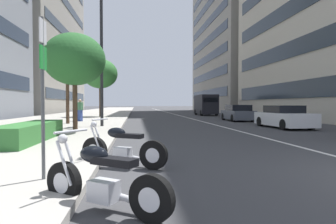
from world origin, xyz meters
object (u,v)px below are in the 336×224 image
object	(u,v)px
street_tree_far_plaza	(75,60)
motorcycle_under_tarp	(122,149)
motorcycle_far_end_row	(102,182)
car_far_down_avenue	(237,113)
street_lamp_with_banners	(108,37)
delivery_van_ahead	(206,104)
parking_sign_by_curb	(43,78)
street_tree_near_plaza_corner	(67,65)
pedestrian_on_plaza	(80,110)
street_tree_mid_sidewalk	(100,74)
car_approaching_light	(284,117)

from	to	relation	value
street_tree_far_plaza	motorcycle_under_tarp	bearing A→B (deg)	-160.22
motorcycle_far_end_row	car_far_down_avenue	world-z (taller)	car_far_down_avenue
street_lamp_with_banners	street_tree_far_plaza	distance (m)	4.10
car_far_down_avenue	delivery_van_ahead	distance (m)	12.37
parking_sign_by_curb	street_tree_near_plaza_corner	size ratio (longest dim) A/B	0.55
motorcycle_under_tarp	street_lamp_with_banners	world-z (taller)	street_lamp_with_banners
motorcycle_far_end_row	pedestrian_on_plaza	bearing A→B (deg)	-43.48
street_lamp_with_banners	street_tree_mid_sidewalk	size ratio (longest dim) A/B	1.50
motorcycle_under_tarp	street_lamp_with_banners	bearing A→B (deg)	-54.38
pedestrian_on_plaza	street_tree_mid_sidewalk	bearing A→B (deg)	28.75
motorcycle_far_end_row	street_lamp_with_banners	xyz separation A→B (m)	(13.09, 1.19, 5.03)
delivery_van_ahead	motorcycle_far_end_row	bearing A→B (deg)	164.06
car_far_down_avenue	street_tree_mid_sidewalk	bearing A→B (deg)	65.08
car_approaching_light	delivery_van_ahead	world-z (taller)	delivery_van_ahead
car_approaching_light	street_tree_near_plaza_corner	distance (m)	14.33
motorcycle_under_tarp	street_lamp_with_banners	xyz separation A→B (m)	(10.39, 1.32, 5.02)
street_tree_near_plaza_corner	delivery_van_ahead	bearing A→B (deg)	-39.77
car_far_down_avenue	street_tree_mid_sidewalk	world-z (taller)	street_tree_mid_sidewalk
car_approaching_light	street_tree_near_plaza_corner	xyz separation A→B (m)	(3.26, 13.52, 3.45)
motorcycle_far_end_row	street_tree_far_plaza	xyz separation A→B (m)	(9.67, 2.38, 3.12)
street_tree_far_plaza	delivery_van_ahead	bearing A→B (deg)	-28.25
parking_sign_by_curb	pedestrian_on_plaza	bearing A→B (deg)	8.91
motorcycle_far_end_row	car_approaching_light	world-z (taller)	car_approaching_light
car_approaching_light	pedestrian_on_plaza	world-z (taller)	pedestrian_on_plaza
car_far_down_avenue	motorcycle_far_end_row	bearing A→B (deg)	156.98
motorcycle_under_tarp	car_approaching_light	world-z (taller)	car_approaching_light
motorcycle_under_tarp	street_lamp_with_banners	distance (m)	11.62
car_approaching_light	street_tree_near_plaza_corner	size ratio (longest dim) A/B	0.85
car_approaching_light	car_far_down_avenue	xyz separation A→B (m)	(7.33, 0.18, 0.02)
street_tree_near_plaza_corner	pedestrian_on_plaza	size ratio (longest dim) A/B	3.03
delivery_van_ahead	street_tree_far_plaza	xyz separation A→B (m)	(-22.25, 11.96, 2.11)
delivery_van_ahead	street_tree_near_plaza_corner	world-z (taller)	street_tree_near_plaza_corner
street_tree_near_plaza_corner	street_lamp_with_banners	bearing A→B (deg)	-129.80
car_approaching_light	street_tree_near_plaza_corner	bearing A→B (deg)	74.99
car_far_down_avenue	car_approaching_light	bearing A→B (deg)	-176.32
motorcycle_far_end_row	car_far_down_avenue	distance (m)	21.65
street_tree_near_plaza_corner	car_approaching_light	bearing A→B (deg)	-103.54
car_far_down_avenue	motorcycle_under_tarp	bearing A→B (deg)	153.88
street_tree_mid_sidewalk	delivery_van_ahead	bearing A→B (deg)	-65.21
street_lamp_with_banners	pedestrian_on_plaza	distance (m)	7.12
motorcycle_under_tarp	pedestrian_on_plaza	world-z (taller)	pedestrian_on_plaza
street_tree_near_plaza_corner	pedestrian_on_plaza	bearing A→B (deg)	-7.05
delivery_van_ahead	parking_sign_by_curb	world-z (taller)	parking_sign_by_curb
motorcycle_under_tarp	car_approaching_light	xyz separation A→B (m)	(9.55, -9.30, 0.22)
motorcycle_under_tarp	delivery_van_ahead	xyz separation A→B (m)	(29.22, -9.45, 0.99)
car_approaching_light	street_lamp_with_banners	size ratio (longest dim) A/B	0.48
delivery_van_ahead	parking_sign_by_curb	xyz separation A→B (m)	(-30.71, 10.72, 0.49)
motorcycle_under_tarp	car_far_down_avenue	xyz separation A→B (m)	(16.87, -9.13, 0.24)
car_approaching_light	pedestrian_on_plaza	size ratio (longest dim) A/B	2.58
motorcycle_under_tarp	parking_sign_by_curb	xyz separation A→B (m)	(-1.49, 1.27, 1.48)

